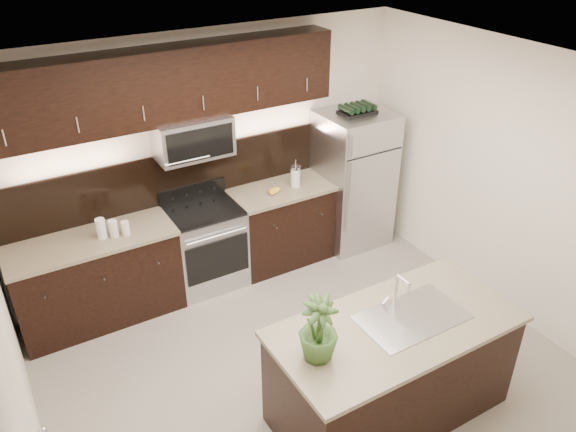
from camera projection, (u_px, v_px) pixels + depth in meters
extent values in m
plane|color=gray|center=(307.00, 367.00, 5.19)|extent=(4.50, 4.50, 0.00)
cube|color=silver|center=(210.00, 157.00, 6.02)|extent=(4.50, 0.02, 2.70)
cube|color=silver|center=(509.00, 417.00, 3.02)|extent=(4.50, 0.02, 2.70)
cube|color=silver|center=(8.00, 342.00, 3.53)|extent=(0.02, 4.00, 2.70)
cube|color=silver|center=(503.00, 181.00, 5.51)|extent=(0.02, 4.00, 2.70)
cube|color=white|center=(314.00, 79.00, 3.85)|extent=(4.50, 4.00, 0.02)
sphere|color=silver|center=(43.00, 431.00, 3.37)|extent=(0.06, 0.06, 0.06)
cube|color=black|center=(98.00, 280.00, 5.61)|extent=(1.57, 0.62, 0.90)
cube|color=black|center=(282.00, 225.00, 6.54)|extent=(1.16, 0.62, 0.90)
cube|color=#B2B2B7|center=(206.00, 248.00, 6.12)|extent=(0.76, 0.62, 0.90)
cube|color=black|center=(203.00, 211.00, 5.89)|extent=(0.76, 0.60, 0.03)
cube|color=tan|center=(90.00, 240.00, 5.37)|extent=(1.59, 0.65, 0.04)
cube|color=tan|center=(282.00, 189.00, 6.31)|extent=(1.18, 0.65, 0.04)
cube|color=black|center=(171.00, 178.00, 5.87)|extent=(3.49, 0.02, 0.56)
cube|color=#B2B2B7|center=(193.00, 137.00, 5.58)|extent=(0.76, 0.40, 0.40)
cube|color=black|center=(166.00, 85.00, 5.24)|extent=(3.49, 0.33, 0.70)
cube|color=black|center=(391.00, 370.00, 4.54)|extent=(1.90, 0.90, 0.90)
cube|color=tan|center=(397.00, 326.00, 4.31)|extent=(1.96, 0.96, 0.04)
cube|color=silver|center=(412.00, 317.00, 4.36)|extent=(0.84, 0.50, 0.01)
cylinder|color=silver|center=(396.00, 291.00, 4.46)|extent=(0.03, 0.03, 0.24)
cylinder|color=silver|center=(404.00, 280.00, 4.33)|extent=(0.02, 0.14, 0.02)
cylinder|color=silver|center=(409.00, 290.00, 4.31)|extent=(0.02, 0.02, 0.10)
cube|color=#B2B2B7|center=(353.00, 179.00, 6.73)|extent=(0.80, 0.72, 1.66)
cube|color=black|center=(357.00, 112.00, 6.30)|extent=(0.41, 0.25, 0.03)
cylinder|color=black|center=(346.00, 110.00, 6.21)|extent=(0.07, 0.23, 0.07)
cylinder|color=black|center=(352.00, 109.00, 6.25)|extent=(0.07, 0.23, 0.07)
cylinder|color=black|center=(357.00, 108.00, 6.28)|extent=(0.07, 0.23, 0.07)
cylinder|color=black|center=(363.00, 106.00, 6.31)|extent=(0.07, 0.23, 0.07)
cylinder|color=black|center=(369.00, 105.00, 6.35)|extent=(0.07, 0.23, 0.07)
imported|color=#305020|center=(318.00, 329.00, 3.87)|extent=(0.32, 0.32, 0.50)
cylinder|color=silver|center=(101.00, 229.00, 5.33)|extent=(0.09, 0.09, 0.20)
cylinder|color=silver|center=(113.00, 229.00, 5.36)|extent=(0.09, 0.09, 0.17)
cylinder|color=silver|center=(126.00, 228.00, 5.39)|extent=(0.08, 0.08, 0.14)
cylinder|color=silver|center=(295.00, 178.00, 6.27)|extent=(0.11, 0.11, 0.21)
cylinder|color=silver|center=(295.00, 168.00, 6.21)|extent=(0.11, 0.11, 0.02)
cylinder|color=silver|center=(296.00, 164.00, 6.19)|extent=(0.01, 0.01, 0.09)
ellipsoid|color=gold|center=(271.00, 192.00, 6.14)|extent=(0.20, 0.19, 0.05)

